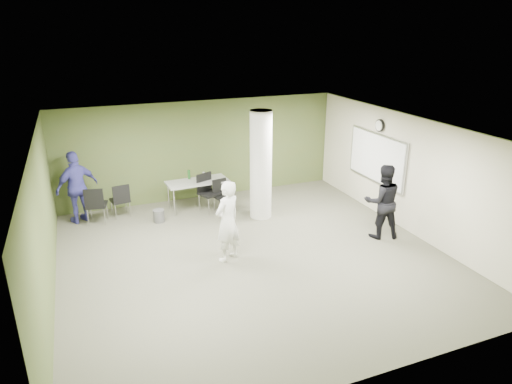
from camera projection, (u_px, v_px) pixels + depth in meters
name	position (u px, v px, depth m)	size (l,w,h in m)	color
floor	(253.00, 256.00, 9.95)	(8.00, 8.00, 0.00)	#4D4F3E
ceiling	(253.00, 130.00, 8.98)	(8.00, 8.00, 0.00)	white
wall_back	(202.00, 150.00, 12.95)	(8.00, 0.02, 2.80)	#505A2A
wall_left	(43.00, 226.00, 8.07)	(0.02, 8.00, 2.80)	#505A2A
wall_right_cream	(409.00, 174.00, 10.86)	(0.02, 8.00, 2.80)	beige
column	(261.00, 165.00, 11.56)	(0.56, 0.56, 2.80)	silver
whiteboard	(376.00, 158.00, 11.84)	(0.05, 2.30, 1.30)	silver
wall_clock	(380.00, 125.00, 11.55)	(0.06, 0.32, 0.32)	black
folding_table	(197.00, 183.00, 12.33)	(1.69, 0.82, 1.03)	gray
wastebasket	(159.00, 216.00, 11.64)	(0.28, 0.28, 0.33)	#4C4C4C
chair_back_left	(95.00, 203.00, 11.38)	(0.58, 0.58, 0.98)	black
chair_back_right	(121.00, 198.00, 11.79)	(0.52, 0.52, 0.92)	black
chair_table_left	(207.00, 189.00, 12.26)	(0.66, 0.66, 1.01)	black
chair_table_right	(222.00, 193.00, 12.21)	(0.52, 0.52, 0.88)	black
woman_white	(227.00, 221.00, 9.53)	(0.65, 0.43, 1.78)	white
man_black	(382.00, 201.00, 10.59)	(0.87, 0.68, 1.79)	black
man_blue	(77.00, 187.00, 11.41)	(1.09, 0.45, 1.86)	#4543A7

